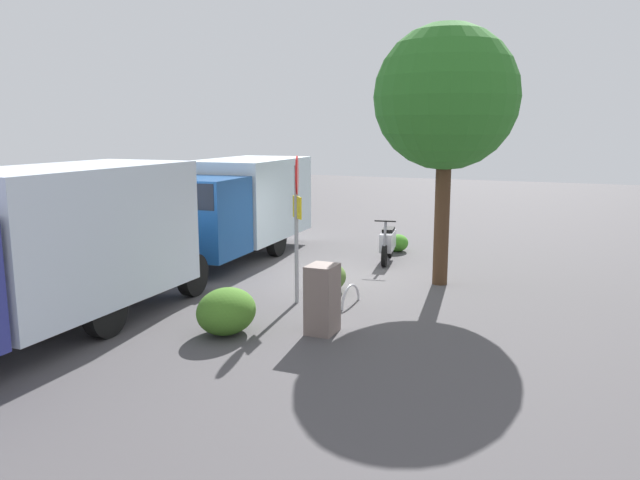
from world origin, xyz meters
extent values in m
plane|color=#4A474A|center=(0.00, 0.00, 0.00)|extent=(60.00, 60.00, 0.00)
cylinder|color=black|center=(-1.61, -4.33, 0.45)|extent=(0.91, 0.30, 0.90)
cylinder|color=black|center=(-1.73, -2.43, 0.45)|extent=(0.91, 0.30, 0.90)
cylinder|color=black|center=(2.81, -4.06, 0.45)|extent=(0.91, 0.30, 0.90)
cylinder|color=black|center=(2.69, -2.16, 0.45)|extent=(0.91, 0.30, 0.90)
cube|color=silver|center=(-2.07, -3.41, 1.56)|extent=(4.06, 2.44, 2.21)
cube|color=navy|center=(0.89, -3.22, 1.40)|extent=(1.93, 2.21, 1.90)
cube|color=black|center=(0.89, -3.22, 2.00)|extent=(1.94, 2.05, 0.60)
cylinder|color=black|center=(5.57, -3.89, 0.45)|extent=(0.91, 0.27, 0.90)
cylinder|color=black|center=(5.51, -1.99, 0.45)|extent=(0.91, 0.27, 0.90)
cube|color=silver|center=(5.14, -2.95, 1.66)|extent=(4.70, 2.33, 2.42)
cylinder|color=black|center=(-1.59, 0.75, 0.28)|extent=(0.57, 0.20, 0.56)
cylinder|color=black|center=(-2.82, 0.53, 0.28)|extent=(0.57, 0.20, 0.56)
cube|color=silver|center=(-2.25, 0.63, 0.56)|extent=(1.14, 0.51, 0.48)
cube|color=black|center=(-2.35, 0.62, 0.83)|extent=(0.68, 0.39, 0.12)
cylinder|color=slate|center=(-1.64, 0.74, 0.83)|extent=(0.29, 0.12, 0.69)
cylinder|color=black|center=(-1.64, 0.74, 1.18)|extent=(0.13, 0.55, 0.04)
cylinder|color=#9E9EA3|center=(2.31, 0.10, 1.40)|extent=(0.08, 0.08, 2.80)
cylinder|color=red|center=(2.31, 0.12, 2.61)|extent=(0.71, 0.32, 0.76)
cube|color=yellow|center=(2.31, 0.12, 1.97)|extent=(0.33, 0.33, 0.44)
cylinder|color=#47301E|center=(-0.38, 2.45, 1.54)|extent=(0.34, 0.34, 3.08)
sphere|color=#2C6E25|center=(-0.38, 2.45, 4.19)|extent=(3.17, 3.17, 3.17)
cube|color=#76655F|center=(3.85, 1.32, 0.60)|extent=(0.57, 0.48, 1.21)
torus|color=#B7B7BC|center=(2.03, 1.17, 0.00)|extent=(0.85, 0.11, 0.85)
ellipsoid|color=#437724|center=(4.55, -0.19, 0.40)|extent=(1.18, 0.97, 0.81)
ellipsoid|color=#418B25|center=(-3.67, 0.50, 0.25)|extent=(0.73, 0.59, 0.50)
ellipsoid|color=#50722F|center=(1.24, 0.35, 0.32)|extent=(0.94, 0.77, 0.64)
camera|label=1|loc=(13.40, 5.36, 3.52)|focal=34.81mm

